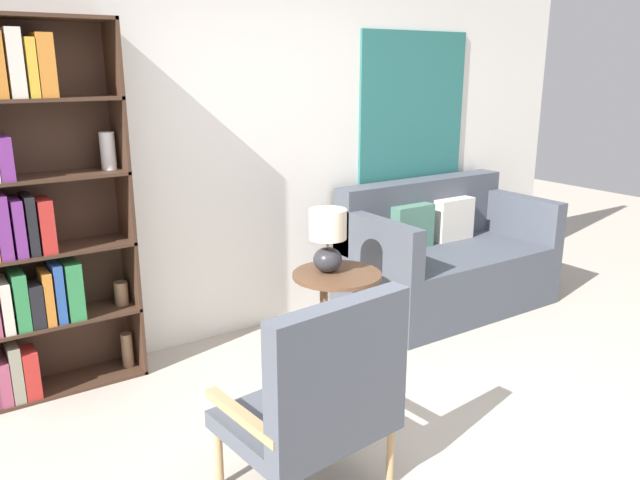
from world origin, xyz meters
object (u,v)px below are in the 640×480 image
object	(u,v)px
bookshelf	(28,216)
armchair	(323,394)
side_table	(337,281)
couch	(443,260)
table_lamp	(328,236)

from	to	relation	value
bookshelf	armchair	size ratio (longest dim) A/B	2.19
side_table	bookshelf	bearing A→B (deg)	162.44
armchair	couch	size ratio (longest dim) A/B	0.60
armchair	bookshelf	bearing A→B (deg)	115.13
bookshelf	armchair	distance (m)	1.96
couch	table_lamp	bearing A→B (deg)	-170.87
side_table	armchair	bearing A→B (deg)	-127.60
couch	side_table	bearing A→B (deg)	-167.91
bookshelf	armchair	xyz separation A→B (m)	(0.80, -1.71, -0.54)
table_lamp	side_table	bearing A→B (deg)	-60.96
armchair	table_lamp	world-z (taller)	table_lamp
bookshelf	couch	distance (m)	3.02
couch	armchair	bearing A→B (deg)	-146.01
bookshelf	couch	size ratio (longest dim) A/B	1.31
bookshelf	side_table	xyz separation A→B (m)	(1.70, -0.54, -0.55)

